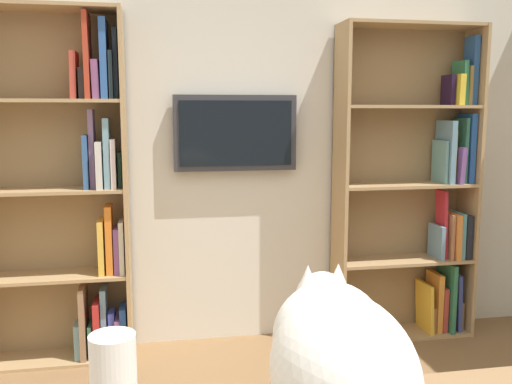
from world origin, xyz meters
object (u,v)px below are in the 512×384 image
wall_mounted_tv (235,133)px  cat (338,360)px  bookshelf_left (421,195)px  bookshelf_right (69,194)px  paper_towel_roll (114,381)px

wall_mounted_tv → cat: wall_mounted_tv is taller
cat → bookshelf_left: bearing=-120.7°
bookshelf_left → bookshelf_right: bearing=-0.0°
wall_mounted_tv → paper_towel_roll: (0.61, 2.19, -0.50)m
cat → paper_towel_roll: (0.51, -0.14, -0.07)m
cat → paper_towel_roll: 0.53m
bookshelf_right → paper_towel_roll: 2.15m
bookshelf_right → wall_mounted_tv: 1.07m
paper_towel_roll → bookshelf_left: bearing=-131.2°
bookshelf_right → paper_towel_roll: bearing=100.7°
cat → paper_towel_roll: size_ratio=2.49×
wall_mounted_tv → cat: (0.10, 2.33, -0.43)m
wall_mounted_tv → bookshelf_left: bearing=176.2°
bookshelf_right → cat: size_ratio=3.62×
bookshelf_left → cat: bearing=59.3°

